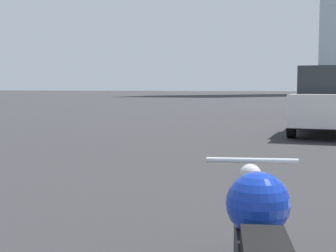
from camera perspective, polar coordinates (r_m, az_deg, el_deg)
name	(u,v)px	position (r m, az deg, el deg)	size (l,w,h in m)	color
parked_car_white	(328,101)	(13.58, 18.97, 2.86)	(1.97, 4.51, 1.84)	silver
parked_car_silver	(336,98)	(24.24, 19.75, 3.28)	(2.23, 4.72, 1.61)	#BCBCC1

